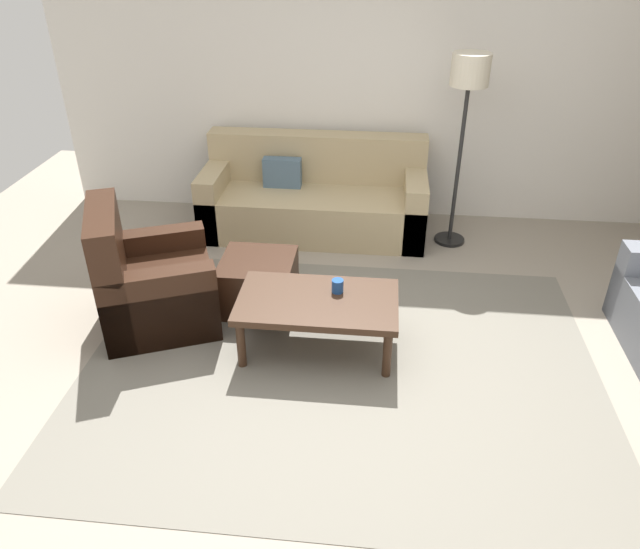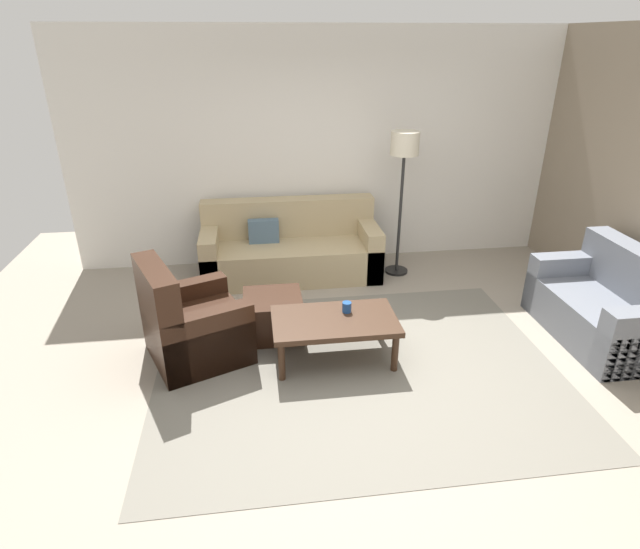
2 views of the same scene
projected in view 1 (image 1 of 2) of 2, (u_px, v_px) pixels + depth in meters
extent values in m
plane|color=gray|center=(340.00, 366.00, 4.12)|extent=(8.00, 8.00, 0.00)
cube|color=silver|center=(364.00, 72.00, 5.61)|extent=(6.00, 0.12, 2.80)
cube|color=slate|center=(340.00, 366.00, 4.11)|extent=(3.49, 2.73, 0.01)
cube|color=tan|center=(314.00, 211.00, 5.77)|extent=(2.10, 0.85, 0.42)
cube|color=tan|center=(317.00, 177.00, 5.91)|extent=(2.10, 0.24, 0.88)
cube|color=tan|center=(217.00, 198.00, 5.81)|extent=(0.20, 0.85, 0.62)
cube|color=tan|center=(414.00, 206.00, 5.63)|extent=(0.20, 0.85, 0.62)
cube|color=slate|center=(282.00, 173.00, 5.69)|extent=(0.36, 0.12, 0.28)
cube|color=black|center=(160.00, 295.00, 4.48)|extent=(1.05, 1.05, 0.44)
cube|color=black|center=(112.00, 272.00, 4.27)|extent=(0.49, 0.82, 0.95)
cube|color=black|center=(161.00, 310.00, 4.17)|extent=(0.80, 0.46, 0.60)
cube|color=black|center=(156.00, 265.00, 4.70)|extent=(0.80, 0.46, 0.60)
cube|color=black|center=(258.00, 283.00, 4.67)|extent=(0.56, 0.56, 0.40)
cylinder|color=#382316|center=(241.00, 344.00, 4.03)|extent=(0.06, 0.06, 0.36)
cylinder|color=#382316|center=(387.00, 354.00, 3.94)|extent=(0.06, 0.06, 0.36)
cylinder|color=#382316|center=(256.00, 302.00, 4.47)|extent=(0.06, 0.06, 0.36)
cylinder|color=#382316|center=(388.00, 310.00, 4.38)|extent=(0.06, 0.06, 0.36)
cube|color=#382316|center=(318.00, 302.00, 4.10)|extent=(1.10, 0.64, 0.05)
cylinder|color=#1E478C|center=(338.00, 286.00, 4.14)|extent=(0.08, 0.08, 0.09)
cylinder|color=black|center=(449.00, 239.00, 5.69)|extent=(0.28, 0.28, 0.03)
cylinder|color=#262626|center=(458.00, 169.00, 5.33)|extent=(0.04, 0.04, 1.45)
cylinder|color=beige|center=(471.00, 69.00, 4.89)|extent=(0.32, 0.32, 0.26)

